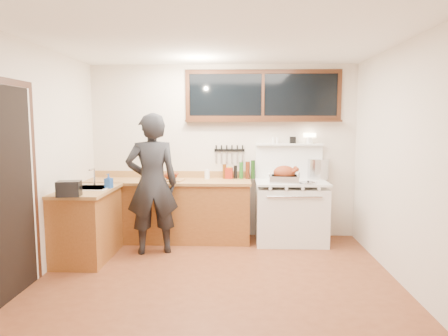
{
  "coord_description": "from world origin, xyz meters",
  "views": [
    {
      "loc": [
        0.23,
        -4.32,
        1.74
      ],
      "look_at": [
        0.05,
        0.85,
        1.15
      ],
      "focal_mm": 32.0,
      "sensor_mm": 36.0,
      "label": 1
    }
  ],
  "objects_px": {
    "vintage_stove": "(291,210)",
    "man": "(152,184)",
    "cutting_board": "(171,177)",
    "roast_turkey": "(285,175)"
  },
  "relations": [
    {
      "from": "cutting_board",
      "to": "vintage_stove",
      "type": "bearing_deg",
      "value": 1.41
    },
    {
      "from": "cutting_board",
      "to": "roast_turkey",
      "type": "xyz_separation_m",
      "value": [
        1.63,
        -0.1,
        0.05
      ]
    },
    {
      "from": "vintage_stove",
      "to": "man",
      "type": "relative_size",
      "value": 0.85
    },
    {
      "from": "man",
      "to": "cutting_board",
      "type": "xyz_separation_m",
      "value": [
        0.17,
        0.5,
        0.02
      ]
    },
    {
      "from": "vintage_stove",
      "to": "man",
      "type": "distance_m",
      "value": 2.03
    },
    {
      "from": "vintage_stove",
      "to": "roast_turkey",
      "type": "xyz_separation_m",
      "value": [
        -0.11,
        -0.14,
        0.53
      ]
    },
    {
      "from": "man",
      "to": "cutting_board",
      "type": "height_order",
      "value": "man"
    },
    {
      "from": "man",
      "to": "roast_turkey",
      "type": "bearing_deg",
      "value": 12.8
    },
    {
      "from": "vintage_stove",
      "to": "cutting_board",
      "type": "relative_size",
      "value": 4.01
    },
    {
      "from": "cutting_board",
      "to": "roast_turkey",
      "type": "relative_size",
      "value": 0.89
    }
  ]
}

